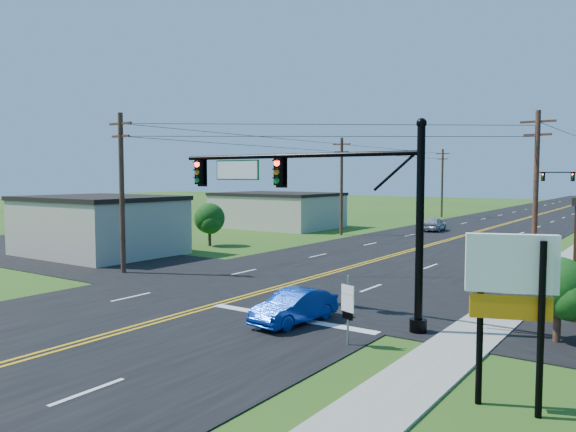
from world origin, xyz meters
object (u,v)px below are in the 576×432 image
Objects in this scene: stop_sign at (574,281)px; blue_car at (294,307)px; signal_mast_main at (311,195)px; route_sign at (348,305)px.

blue_car is at bearing -134.70° from stop_sign.
signal_mast_main reaches higher than blue_car.
signal_mast_main is 5.25× the size of stop_sign.
signal_mast_main is 4.89× the size of route_sign.
stop_sign reaches higher than blue_car.
signal_mast_main is at bearing 158.16° from route_sign.
stop_sign is (8.66, 4.87, -3.20)m from signal_mast_main.
route_sign reaches higher than stop_sign.
blue_car is 1.75× the size of stop_sign.
route_sign is at bearing -16.99° from blue_car.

